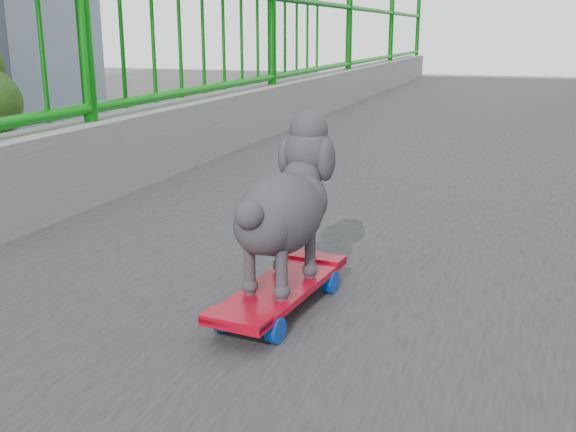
# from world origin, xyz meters

# --- Properties ---
(skateboard) EXTENTS (0.19, 0.50, 0.07)m
(skateboard) POSITION_xyz_m (-0.30, 3.16, 7.05)
(skateboard) COLOR red
(skateboard) RESTS_ON footbridge
(poodle) EXTENTS (0.21, 0.43, 0.36)m
(poodle) POSITION_xyz_m (-0.30, 3.18, 7.26)
(poodle) COLOR #333036
(poodle) RESTS_ON skateboard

